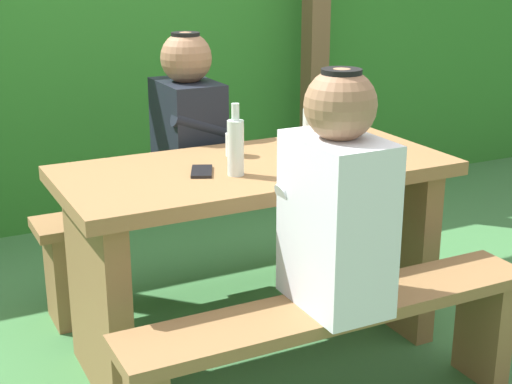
{
  "coord_description": "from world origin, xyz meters",
  "views": [
    {
      "loc": [
        -1.17,
        -2.31,
        1.47
      ],
      "look_at": [
        0.0,
        0.0,
        0.63
      ],
      "focal_mm": 52.98,
      "sensor_mm": 36.0,
      "label": 1
    }
  ],
  "objects_px": {
    "person_black_coat": "(188,126)",
    "bottle_right": "(310,129)",
    "bottle_left": "(236,146)",
    "bench_far": "(199,227)",
    "cell_phone": "(202,171)",
    "drinking_glass": "(234,145)",
    "bench_near": "(335,337)",
    "picnic_table": "(256,226)",
    "person_white_shirt": "(337,200)"
  },
  "relations": [
    {
      "from": "person_black_coat",
      "to": "bottle_right",
      "type": "distance_m",
      "value": 0.59
    },
    {
      "from": "person_black_coat",
      "to": "cell_phone",
      "type": "relative_size",
      "value": 5.14
    },
    {
      "from": "picnic_table",
      "to": "bottle_right",
      "type": "distance_m",
      "value": 0.41
    },
    {
      "from": "bench_near",
      "to": "drinking_glass",
      "type": "xyz_separation_m",
      "value": [
        -0.02,
        0.69,
        0.47
      ]
    },
    {
      "from": "drinking_glass",
      "to": "bottle_left",
      "type": "xyz_separation_m",
      "value": [
        -0.1,
        -0.23,
        0.06
      ]
    },
    {
      "from": "picnic_table",
      "to": "bench_near",
      "type": "height_order",
      "value": "picnic_table"
    },
    {
      "from": "person_black_coat",
      "to": "drinking_glass",
      "type": "xyz_separation_m",
      "value": [
        0.02,
        -0.41,
        0.01
      ]
    },
    {
      "from": "drinking_glass",
      "to": "person_black_coat",
      "type": "bearing_deg",
      "value": 92.62
    },
    {
      "from": "bottle_right",
      "to": "cell_phone",
      "type": "bearing_deg",
      "value": -174.49
    },
    {
      "from": "person_white_shirt",
      "to": "bottle_right",
      "type": "height_order",
      "value": "person_white_shirt"
    },
    {
      "from": "picnic_table",
      "to": "bottle_left",
      "type": "xyz_separation_m",
      "value": [
        -0.12,
        -0.09,
        0.34
      ]
    },
    {
      "from": "drinking_glass",
      "to": "cell_phone",
      "type": "bearing_deg",
      "value": -141.62
    },
    {
      "from": "drinking_glass",
      "to": "cell_phone",
      "type": "xyz_separation_m",
      "value": [
        -0.2,
        -0.16,
        -0.04
      ]
    },
    {
      "from": "bench_far",
      "to": "cell_phone",
      "type": "bearing_deg",
      "value": -110.95
    },
    {
      "from": "bench_far",
      "to": "person_black_coat",
      "type": "bearing_deg",
      "value": -175.13
    },
    {
      "from": "bench_near",
      "to": "bottle_right",
      "type": "height_order",
      "value": "bottle_right"
    },
    {
      "from": "bench_far",
      "to": "person_white_shirt",
      "type": "relative_size",
      "value": 1.95
    },
    {
      "from": "picnic_table",
      "to": "person_white_shirt",
      "type": "relative_size",
      "value": 1.95
    },
    {
      "from": "cell_phone",
      "to": "bottle_left",
      "type": "bearing_deg",
      "value": -14.69
    },
    {
      "from": "bench_near",
      "to": "person_white_shirt",
      "type": "relative_size",
      "value": 1.95
    },
    {
      "from": "bench_near",
      "to": "cell_phone",
      "type": "bearing_deg",
      "value": 112.28
    },
    {
      "from": "bottle_left",
      "to": "bottle_right",
      "type": "bearing_deg",
      "value": 18.4
    },
    {
      "from": "picnic_table",
      "to": "bottle_left",
      "type": "bearing_deg",
      "value": -142.66
    },
    {
      "from": "drinking_glass",
      "to": "bottle_right",
      "type": "xyz_separation_m",
      "value": [
        0.26,
        -0.11,
        0.06
      ]
    },
    {
      "from": "drinking_glass",
      "to": "bottle_left",
      "type": "distance_m",
      "value": 0.26
    },
    {
      "from": "bench_near",
      "to": "bench_far",
      "type": "distance_m",
      "value": 1.1
    },
    {
      "from": "bench_far",
      "to": "picnic_table",
      "type": "bearing_deg",
      "value": -90.0
    },
    {
      "from": "bench_near",
      "to": "bottle_right",
      "type": "bearing_deg",
      "value": 67.62
    },
    {
      "from": "bench_far",
      "to": "bottle_right",
      "type": "relative_size",
      "value": 5.85
    },
    {
      "from": "picnic_table",
      "to": "drinking_glass",
      "type": "relative_size",
      "value": 16.74
    },
    {
      "from": "picnic_table",
      "to": "bench_far",
      "type": "bearing_deg",
      "value": 90.0
    },
    {
      "from": "picnic_table",
      "to": "person_black_coat",
      "type": "height_order",
      "value": "person_black_coat"
    },
    {
      "from": "picnic_table",
      "to": "bench_near",
      "type": "bearing_deg",
      "value": -90.0
    },
    {
      "from": "bench_near",
      "to": "bench_far",
      "type": "relative_size",
      "value": 1.0
    },
    {
      "from": "picnic_table",
      "to": "bench_near",
      "type": "xyz_separation_m",
      "value": [
        0.0,
        -0.55,
        -0.19
      ]
    },
    {
      "from": "bench_near",
      "to": "bottle_right",
      "type": "relative_size",
      "value": 5.85
    },
    {
      "from": "person_white_shirt",
      "to": "bottle_right",
      "type": "relative_size",
      "value": 3.01
    },
    {
      "from": "bench_far",
      "to": "bottle_left",
      "type": "bearing_deg",
      "value": -100.92
    },
    {
      "from": "person_black_coat",
      "to": "bottle_left",
      "type": "height_order",
      "value": "person_black_coat"
    },
    {
      "from": "bench_far",
      "to": "cell_phone",
      "type": "distance_m",
      "value": 0.75
    },
    {
      "from": "person_white_shirt",
      "to": "bottle_right",
      "type": "distance_m",
      "value": 0.63
    },
    {
      "from": "bench_near",
      "to": "bench_far",
      "type": "xyz_separation_m",
      "value": [
        0.0,
        1.1,
        0.0
      ]
    },
    {
      "from": "picnic_table",
      "to": "person_black_coat",
      "type": "xyz_separation_m",
      "value": [
        -0.04,
        0.55,
        0.26
      ]
    },
    {
      "from": "bench_near",
      "to": "person_black_coat",
      "type": "bearing_deg",
      "value": 92.03
    },
    {
      "from": "person_white_shirt",
      "to": "drinking_glass",
      "type": "height_order",
      "value": "person_white_shirt"
    },
    {
      "from": "picnic_table",
      "to": "bottle_left",
      "type": "distance_m",
      "value": 0.37
    },
    {
      "from": "bottle_right",
      "to": "bench_near",
      "type": "bearing_deg",
      "value": -112.38
    },
    {
      "from": "bottle_right",
      "to": "cell_phone",
      "type": "relative_size",
      "value": 1.71
    },
    {
      "from": "bottle_left",
      "to": "bottle_right",
      "type": "relative_size",
      "value": 1.03
    },
    {
      "from": "bench_far",
      "to": "drinking_glass",
      "type": "relative_size",
      "value": 16.74
    }
  ]
}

